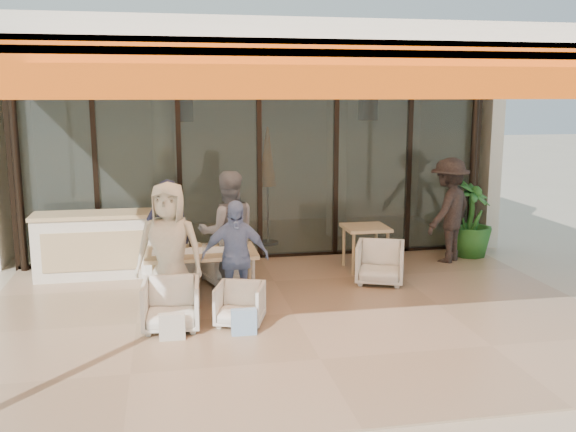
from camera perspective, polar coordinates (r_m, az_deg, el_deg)
The scene contains 21 objects.
ground at distance 8.47m, azimuth 0.48°, elevation -8.82°, with size 70.00×70.00×0.00m, color #C6B293.
terrace_floor at distance 8.46m, azimuth 0.48°, elevation -8.78°, with size 8.00×6.00×0.01m, color tan.
terrace_structure at distance 7.73m, azimuth 0.92°, elevation 13.82°, with size 8.00×6.00×3.40m.
glass_storefront at distance 11.01m, azimuth -2.57°, elevation 4.28°, with size 8.08×0.10×3.20m.
interior_block at distance 13.25m, azimuth -4.02°, elevation 8.08°, with size 9.05×3.62×3.52m.
host_counter at distance 10.44m, azimuth -16.77°, elevation -2.48°, with size 1.85×0.65×1.04m.
dining_table at distance 8.83m, azimuth -7.81°, elevation -3.44°, with size 1.50×0.90×0.93m.
chair_far_left at distance 9.82m, azimuth -10.47°, elevation -4.09°, with size 0.69×0.64×0.71m, color white.
chair_far_right at distance 9.86m, azimuth -5.57°, elevation -3.97°, with size 0.66×0.62×0.68m, color white.
chair_near_left at distance 7.99m, azimuth -10.34°, elevation -7.56°, with size 0.67×0.63×0.69m, color white.
chair_near_right at distance 8.06m, azimuth -4.30°, elevation -7.68°, with size 0.57×0.53×0.59m, color white.
diner_navy at distance 9.22m, azimuth -10.55°, elevation -1.94°, with size 0.61×0.40×1.68m, color #181C36.
diner_grey at distance 9.25m, azimuth -5.34°, elevation -1.46°, with size 0.86×0.67×1.78m, color slate.
diner_cream at distance 8.33m, azimuth -10.51°, elevation -3.00°, with size 0.86×0.56×1.76m, color beige.
diner_periwinkle at distance 8.40m, azimuth -4.73°, elevation -3.64°, with size 0.88×0.37×1.50m, color #6C80B5.
tote_bag_cream at distance 7.68m, azimuth -10.27°, elevation -9.74°, with size 0.30×0.10×0.34m, color silver.
tote_bag_blue at distance 7.72m, azimuth -3.94°, elevation -9.46°, with size 0.30×0.10×0.34m, color #99BFD8.
side_table at distance 10.45m, azimuth 6.90°, elevation -1.48°, with size 0.70×0.70×0.74m.
side_chair at distance 9.82m, azimuth 8.19°, elevation -3.97°, with size 0.70×0.65×0.72m, color white.
standing_woman at distance 11.20m, azimuth 14.10°, elevation 0.47°, with size 1.16×0.67×1.80m, color black.
potted_palm at distance 11.71m, azimuth 15.95°, elevation -0.28°, with size 0.76×0.76×1.36m, color #1E5919.
Camera 1 is at (-1.57, -7.82, 2.83)m, focal length 40.00 mm.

